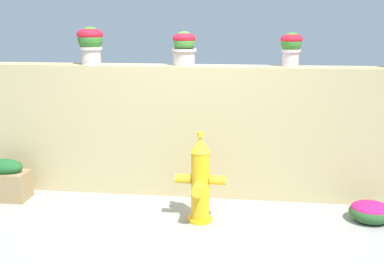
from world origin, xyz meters
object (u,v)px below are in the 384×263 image
(fire_hydrant, at_px, (200,181))
(potted_plant_2, at_px, (184,46))
(potted_plant_1, at_px, (90,42))
(flower_bush_left, at_px, (371,211))
(planter_box, at_px, (5,180))
(potted_plant_3, at_px, (291,46))

(fire_hydrant, bearing_deg, potted_plant_2, 108.75)
(potted_plant_2, bearing_deg, potted_plant_1, -178.59)
(fire_hydrant, xyz_separation_m, flower_bush_left, (1.73, 0.21, -0.32))
(potted_plant_2, height_order, planter_box, potted_plant_2)
(potted_plant_1, relative_size, planter_box, 0.80)
(planter_box, bearing_deg, fire_hydrant, -7.88)
(flower_bush_left, height_order, planter_box, planter_box)
(potted_plant_2, height_order, potted_plant_3, potted_plant_2)
(fire_hydrant, height_order, planter_box, fire_hydrant)
(potted_plant_3, height_order, flower_bush_left, potted_plant_3)
(potted_plant_1, bearing_deg, planter_box, -154.17)
(potted_plant_2, height_order, flower_bush_left, potted_plant_2)
(potted_plant_2, relative_size, flower_bush_left, 0.87)
(potted_plant_3, distance_m, flower_bush_left, 1.92)
(flower_bush_left, bearing_deg, potted_plant_1, 169.67)
(potted_plant_1, height_order, potted_plant_3, potted_plant_1)
(potted_plant_1, bearing_deg, potted_plant_3, 0.98)
(potted_plant_1, height_order, fire_hydrant, potted_plant_1)
(flower_bush_left, relative_size, planter_box, 0.81)
(potted_plant_1, distance_m, potted_plant_2, 1.08)
(potted_plant_1, relative_size, potted_plant_2, 1.13)
(fire_hydrant, relative_size, planter_box, 1.76)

